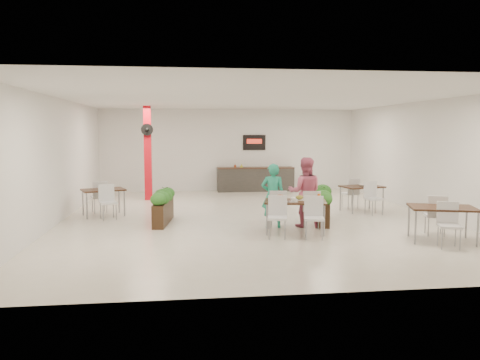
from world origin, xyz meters
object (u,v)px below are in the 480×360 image
Objects in this scene: red_column at (148,152)px; side_table_a at (103,194)px; planter_left at (163,204)px; main_table at (295,206)px; side_table_c at (442,212)px; diner_woman at (305,192)px; service_counter at (255,179)px; planter_right at (323,203)px; diner_man at (273,196)px; side_table_b at (362,190)px.

red_column is 3.29m from side_table_a.
red_column is at bearing 98.98° from planter_left.
side_table_a is (-4.77, 2.77, -0.01)m from main_table.
planter_left reaches higher than side_table_c.
side_table_a is at bearing -9.70° from diner_woman.
service_counter reaches higher than planter_right.
main_table is 1.08× the size of diner_woman.
service_counter reaches higher than diner_man.
side_table_c is at bearing -24.69° from planter_left.
main_table is at bearing -56.89° from red_column.
side_table_b is (2.24, 1.97, -0.23)m from diner_woman.
diner_man is at bearing -56.60° from red_column.
red_column is 7.18m from side_table_b.
service_counter is 7.60m from main_table.
service_counter is at bearing 123.60° from side_table_c.
service_counter is at bearing 102.54° from side_table_b.
diner_man reaches higher than planter_left.
planter_right is 1.08× the size of side_table_a.
planter_right is at bearing 145.09° from side_table_c.
service_counter is 6.97m from side_table_a.
side_table_b is at bearing 42.12° from planter_right.
planter_left is 1.08× the size of side_table_c.
main_table is 1.17× the size of diner_man.
diner_man is (-0.39, 0.65, 0.15)m from main_table.
diner_man is (-0.65, -6.95, 0.29)m from service_counter.
diner_woman is at bearing -88.75° from service_counter.
main_table is at bearing 133.42° from diner_man.
service_counter is 5.52m from side_table_b.
side_table_b is (7.42, -0.16, 0.00)m from side_table_a.
service_counter is at bearing 88.05° from main_table.
diner_man is (3.35, -5.08, -0.86)m from red_column.
diner_woman is at bearing -50.76° from red_column.
planter_right is at bearing -43.73° from red_column.
side_table_c is (2.92, -1.22, 0.00)m from main_table.
side_table_b is at bearing 110.85° from side_table_c.
planter_right is 3.04m from side_table_c.
service_counter reaches higher than side_table_b.
diner_man is at bearing -160.19° from side_table_b.
diner_woman reaches higher than planter_right.
red_column is at bearing 123.11° from main_table.
planter_right reaches higher than side_table_a.
diner_man is 0.92× the size of diner_woman.
diner_woman reaches higher than side_table_c.
planter_right is at bearing -36.15° from side_table_a.
main_table is at bearing -148.43° from side_table_b.
diner_man is at bearing 120.83° from main_table.
main_table is 0.77m from diner_man.
main_table is 1.57m from planter_right.
side_table_b is 3.85m from side_table_c.
planter_left is (-3.49, 0.88, -0.36)m from diner_woman.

